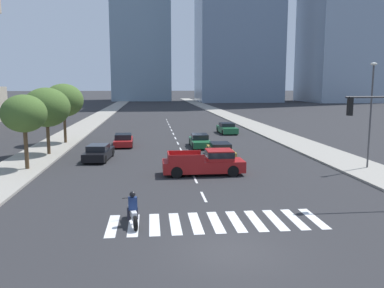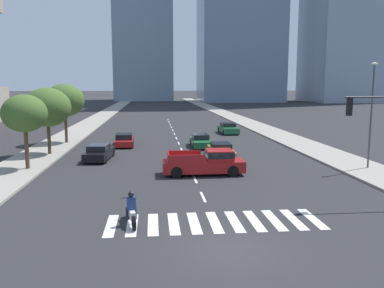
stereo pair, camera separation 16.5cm
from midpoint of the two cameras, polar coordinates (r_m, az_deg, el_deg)
The scene contains 16 objects.
ground_plane at distance 15.07m, azimuth 5.07°, elevation -14.96°, with size 800.00×800.00×0.00m, color #28282B.
sidewalk_east at distance 46.45m, azimuth 12.88°, elevation 0.97°, with size 4.00×260.00×0.15m, color gray.
sidewalk_west at distance 44.99m, azimuth -18.26°, elevation 0.51°, with size 4.00×260.00×0.15m, color gray.
crosswalk_near at distance 17.83m, azimuth 3.18°, elevation -11.14°, with size 9.45×2.79×0.01m.
lane_divider_center at distance 45.05m, azimuth -2.52°, elevation 0.86°, with size 0.14×50.00×0.01m.
motorcycle_lead at distance 17.58m, azimuth -8.82°, elevation -9.53°, with size 0.75×2.18×1.49m.
pickup_truck at distance 26.71m, azimuth 2.04°, elevation -2.69°, with size 5.46×1.97×1.67m.
sedan_gold_0 at distance 33.24m, azimuth 4.00°, elevation -0.94°, with size 1.91×4.81×1.18m.
sedan_green_1 at distance 49.53m, azimuth 4.96°, elevation 2.23°, with size 2.02×4.51×1.30m.
sedan_black_2 at distance 32.75m, azimuth -13.41°, elevation -1.23°, with size 2.14×4.60×1.27m.
sedan_green_3 at distance 38.59m, azimuth 1.01°, elevation 0.43°, with size 1.78×4.66×1.24m.
sedan_red_4 at distance 39.75m, azimuth -9.96°, elevation 0.53°, with size 1.93×4.53×1.23m.
street_lamp_east at distance 30.48m, azimuth 24.24°, elevation 4.82°, with size 0.50×0.24×7.37m.
street_tree_nearest at distance 29.81m, azimuth -23.18°, elevation 4.02°, with size 3.09×3.09×5.20m.
street_tree_second at distance 35.67m, azimuth -20.34°, elevation 4.96°, with size 3.89×3.89×5.63m.
street_tree_third at distance 42.26m, azimuth -18.11°, elevation 5.99°, with size 3.92×3.92×5.97m.
Camera 1 is at (-2.81, -13.55, 6.00)m, focal length 37.04 mm.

